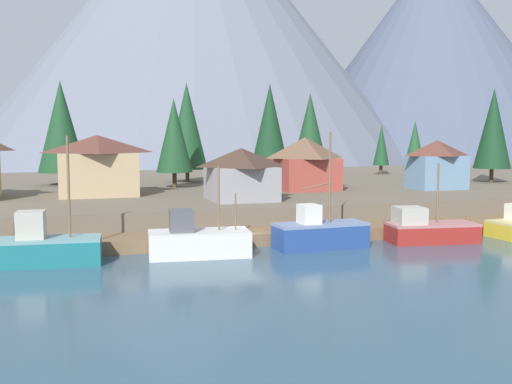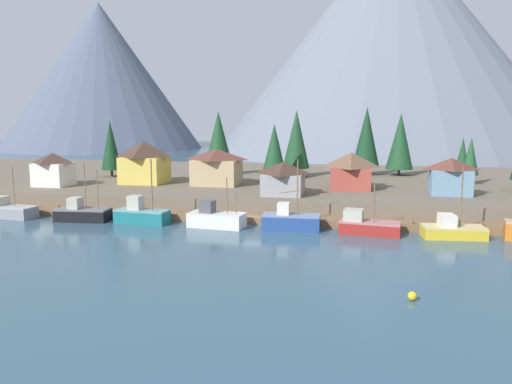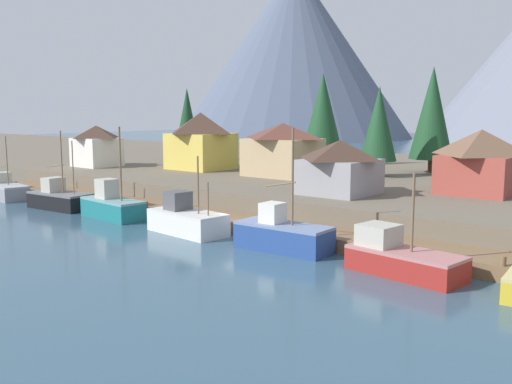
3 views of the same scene
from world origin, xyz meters
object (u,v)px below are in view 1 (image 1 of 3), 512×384
at_px(conifer_centre, 270,124).
at_px(house_blue, 437,164).
at_px(conifer_mid_right, 174,136).
at_px(conifer_far_right, 61,127).
at_px(fishing_boat_red, 428,229).
at_px(fishing_boat_blue, 319,233).
at_px(conifer_near_left, 310,130).
at_px(fishing_boat_teal, 44,248).
at_px(house_tan, 98,165).
at_px(fishing_boat_white, 197,241).
at_px(conifer_far_left, 493,129).
at_px(conifer_back_right, 381,145).
at_px(house_grey, 241,173).
at_px(conifer_back_left, 187,126).
at_px(conifer_mid_left, 415,144).
at_px(house_red, 305,163).

bearing_deg(conifer_centre, house_blue, -63.39).
bearing_deg(conifer_mid_right, house_blue, -19.91).
bearing_deg(conifer_far_right, fishing_boat_red, -50.83).
xyz_separation_m(fishing_boat_blue, conifer_mid_right, (-6.62, 26.93, 7.38)).
distance_m(fishing_boat_red, conifer_far_right, 45.70).
bearing_deg(conifer_near_left, fishing_boat_teal, -131.00).
bearing_deg(fishing_boat_red, house_tan, 147.16).
bearing_deg(house_blue, fishing_boat_white, -151.11).
bearing_deg(conifer_far_left, conifer_mid_right, 173.64).
bearing_deg(conifer_far_left, house_blue, -154.59).
bearing_deg(conifer_near_left, conifer_centre, -174.76).
relative_size(house_blue, conifer_back_right, 0.79).
bearing_deg(fishing_boat_teal, house_grey, 40.83).
relative_size(conifer_back_left, conifer_far_left, 1.07).
bearing_deg(conifer_mid_left, conifer_back_left, 171.10).
height_order(house_tan, conifer_back_left, conifer_back_left).
height_order(house_tan, conifer_mid_right, conifer_mid_right).
bearing_deg(conifer_back_left, conifer_near_left, 18.10).
height_order(conifer_near_left, conifer_centre, conifer_centre).
distance_m(house_red, house_tan, 22.42).
relative_size(fishing_boat_red, house_grey, 1.14).
relative_size(conifer_back_left, conifer_far_right, 1.01).
distance_m(house_red, conifer_far_left, 26.86).
bearing_deg(house_tan, house_red, -0.14).
bearing_deg(conifer_back_right, conifer_mid_right, -158.42).
bearing_deg(conifer_near_left, fishing_boat_blue, -111.30).
distance_m(conifer_centre, conifer_far_right, 29.23).
relative_size(fishing_boat_white, conifer_near_left, 0.60).
distance_m(conifer_mid_left, conifer_centre, 20.50).
relative_size(house_tan, conifer_centre, 0.60).
bearing_deg(fishing_boat_blue, conifer_near_left, 66.45).
relative_size(house_blue, conifer_back_left, 0.47).
xyz_separation_m(conifer_centre, conifer_far_left, (23.95, -18.11, -0.75)).
xyz_separation_m(conifer_near_left, conifer_far_right, (-35.08, -6.73, 0.33)).
relative_size(house_blue, conifer_near_left, 0.49).
height_order(house_grey, conifer_back_left, conifer_back_left).
distance_m(fishing_boat_teal, fishing_boat_red, 29.18).
bearing_deg(fishing_boat_red, conifer_mid_right, 127.70).
bearing_deg(conifer_mid_right, house_red, -25.15).
relative_size(fishing_boat_red, conifer_back_right, 0.98).
bearing_deg(house_blue, fishing_boat_teal, -157.78).
distance_m(house_tan, conifer_back_right, 47.39).
xyz_separation_m(house_blue, house_grey, (-24.24, -4.51, -0.30)).
xyz_separation_m(fishing_boat_red, conifer_mid_left, (17.52, 30.31, 6.24)).
bearing_deg(house_red, house_tan, 179.86).
bearing_deg(conifer_centre, house_tan, -141.35).
distance_m(conifer_mid_right, conifer_back_left, 8.44).
xyz_separation_m(house_grey, conifer_near_left, (18.81, 28.93, 4.26)).
relative_size(conifer_mid_left, conifer_back_right, 1.05).
height_order(house_blue, house_red, house_red).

